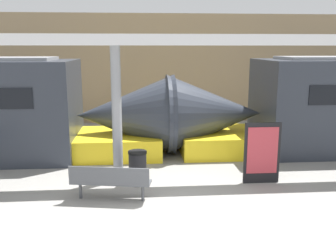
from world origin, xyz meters
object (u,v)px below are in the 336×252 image
at_px(poster_board, 262,153).
at_px(trash_bin, 138,168).
at_px(bench_near, 110,180).
at_px(support_column_near, 117,115).

bearing_deg(poster_board, trash_bin, 177.32).
relative_size(bench_near, trash_bin, 2.13).
bearing_deg(support_column_near, trash_bin, -37.39).
bearing_deg(support_column_near, bench_near, -94.61).
distance_m(trash_bin, poster_board, 3.25).
bearing_deg(support_column_near, poster_board, -8.32).
height_order(bench_near, support_column_near, support_column_near).
height_order(trash_bin, support_column_near, support_column_near).
distance_m(trash_bin, support_column_near, 1.48).
xyz_separation_m(bench_near, support_column_near, (0.12, 1.43, 1.26)).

